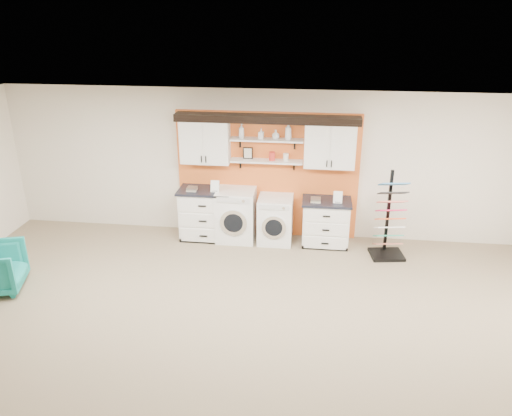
# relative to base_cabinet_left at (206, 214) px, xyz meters

# --- Properties ---
(floor) EXTENTS (10.00, 10.00, 0.00)m
(floor) POSITION_rel_base_cabinet_left_xyz_m (1.13, -3.64, -0.49)
(floor) COLOR gray
(floor) RESTS_ON ground
(ceiling) EXTENTS (10.00, 10.00, 0.00)m
(ceiling) POSITION_rel_base_cabinet_left_xyz_m (1.13, -3.64, 2.31)
(ceiling) COLOR white
(ceiling) RESTS_ON wall_back
(wall_back) EXTENTS (10.00, 0.00, 10.00)m
(wall_back) POSITION_rel_base_cabinet_left_xyz_m (1.13, 0.36, 0.91)
(wall_back) COLOR beige
(wall_back) RESTS_ON floor
(accent_panel) EXTENTS (3.40, 0.07, 2.40)m
(accent_panel) POSITION_rel_base_cabinet_left_xyz_m (1.13, 0.32, 0.71)
(accent_panel) COLOR orange
(accent_panel) RESTS_ON wall_back
(upper_cabinet_left) EXTENTS (0.90, 0.35, 0.84)m
(upper_cabinet_left) POSITION_rel_base_cabinet_left_xyz_m (-0.00, 0.15, 1.39)
(upper_cabinet_left) COLOR silver
(upper_cabinet_left) RESTS_ON wall_back
(upper_cabinet_right) EXTENTS (0.90, 0.35, 0.84)m
(upper_cabinet_right) POSITION_rel_base_cabinet_left_xyz_m (2.26, 0.15, 1.39)
(upper_cabinet_right) COLOR silver
(upper_cabinet_right) RESTS_ON wall_back
(shelf_lower) EXTENTS (1.32, 0.28, 0.03)m
(shelf_lower) POSITION_rel_base_cabinet_left_xyz_m (1.13, 0.16, 1.04)
(shelf_lower) COLOR silver
(shelf_lower) RESTS_ON wall_back
(shelf_upper) EXTENTS (1.32, 0.28, 0.03)m
(shelf_upper) POSITION_rel_base_cabinet_left_xyz_m (1.13, 0.16, 1.44)
(shelf_upper) COLOR silver
(shelf_upper) RESTS_ON wall_back
(crown_molding) EXTENTS (3.30, 0.41, 0.13)m
(crown_molding) POSITION_rel_base_cabinet_left_xyz_m (1.13, 0.17, 1.84)
(crown_molding) COLOR black
(crown_molding) RESTS_ON wall_back
(picture_frame) EXTENTS (0.18, 0.02, 0.22)m
(picture_frame) POSITION_rel_base_cabinet_left_xyz_m (0.78, 0.21, 1.16)
(picture_frame) COLOR black
(picture_frame) RESTS_ON shelf_lower
(canister_red) EXTENTS (0.11, 0.11, 0.16)m
(canister_red) POSITION_rel_base_cabinet_left_xyz_m (1.23, 0.16, 1.13)
(canister_red) COLOR red
(canister_red) RESTS_ON shelf_lower
(canister_cream) EXTENTS (0.10, 0.10, 0.14)m
(canister_cream) POSITION_rel_base_cabinet_left_xyz_m (1.48, 0.16, 1.12)
(canister_cream) COLOR silver
(canister_cream) RESTS_ON shelf_lower
(base_cabinet_left) EXTENTS (1.01, 0.66, 0.98)m
(base_cabinet_left) POSITION_rel_base_cabinet_left_xyz_m (0.00, 0.00, 0.00)
(base_cabinet_left) COLOR silver
(base_cabinet_left) RESTS_ON floor
(base_cabinet_right) EXTENTS (0.89, 0.66, 0.88)m
(base_cabinet_right) POSITION_rel_base_cabinet_left_xyz_m (2.26, 0.00, -0.05)
(base_cabinet_right) COLOR silver
(base_cabinet_right) RESTS_ON floor
(washer) EXTENTS (0.71, 0.71, 0.99)m
(washer) POSITION_rel_base_cabinet_left_xyz_m (0.58, -0.00, 0.01)
(washer) COLOR white
(washer) RESTS_ON floor
(dryer) EXTENTS (0.63, 0.71, 0.89)m
(dryer) POSITION_rel_base_cabinet_left_xyz_m (1.32, -0.00, -0.05)
(dryer) COLOR white
(dryer) RESTS_ON floor
(sample_rack) EXTENTS (0.63, 0.55, 1.57)m
(sample_rack) POSITION_rel_base_cabinet_left_xyz_m (3.36, -0.36, 0.02)
(sample_rack) COLOR black
(sample_rack) RESTS_ON floor
(soap_bottle_a) EXTENTS (0.14, 0.14, 0.26)m
(soap_bottle_a) POSITION_rel_base_cabinet_left_xyz_m (0.67, 0.16, 1.59)
(soap_bottle_a) COLOR silver
(soap_bottle_a) RESTS_ON shelf_upper
(soap_bottle_b) EXTENTS (0.10, 0.10, 0.19)m
(soap_bottle_b) POSITION_rel_base_cabinet_left_xyz_m (1.03, 0.16, 1.55)
(soap_bottle_b) COLOR silver
(soap_bottle_b) RESTS_ON shelf_upper
(soap_bottle_c) EXTENTS (0.17, 0.17, 0.17)m
(soap_bottle_c) POSITION_rel_base_cabinet_left_xyz_m (1.29, 0.16, 1.54)
(soap_bottle_c) COLOR silver
(soap_bottle_c) RESTS_ON shelf_upper
(soap_bottle_d) EXTENTS (0.16, 0.16, 0.31)m
(soap_bottle_d) POSITION_rel_base_cabinet_left_xyz_m (1.51, 0.16, 1.61)
(soap_bottle_d) COLOR silver
(soap_bottle_d) RESTS_ON shelf_upper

